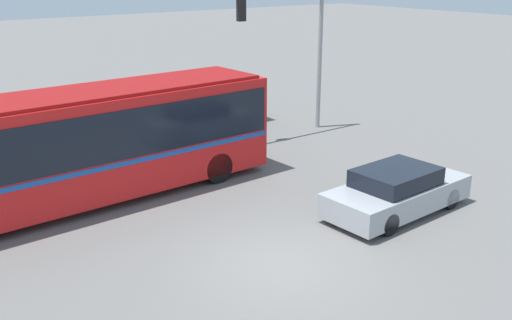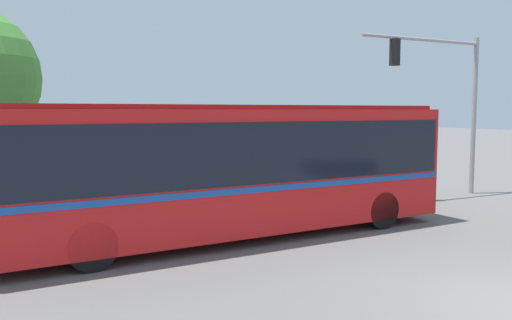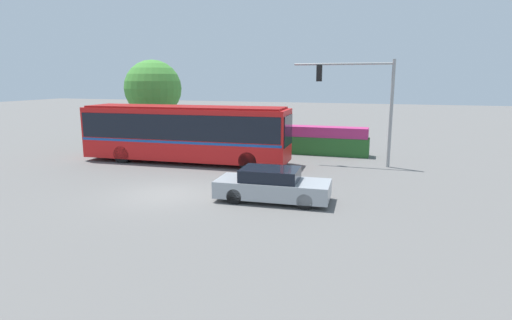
{
  "view_description": "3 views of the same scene",
  "coord_description": "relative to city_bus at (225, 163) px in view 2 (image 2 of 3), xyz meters",
  "views": [
    {
      "loc": [
        -7.71,
        -9.57,
        6.68
      ],
      "look_at": [
        1.61,
        3.08,
        1.44
      ],
      "focal_mm": 41.28,
      "sensor_mm": 36.0,
      "label": 1
    },
    {
      "loc": [
        -7.68,
        -5.46,
        3.16
      ],
      "look_at": [
        -1.63,
        6.09,
        1.95
      ],
      "focal_mm": 37.48,
      "sensor_mm": 36.0,
      "label": 2
    },
    {
      "loc": [
        8.82,
        -15.01,
        4.83
      ],
      "look_at": [
        3.09,
        3.02,
        1.1
      ],
      "focal_mm": 28.94,
      "sensor_mm": 36.0,
      "label": 3
    }
  ],
  "objects": [
    {
      "name": "traffic_light_pole",
      "position": [
        9.95,
        2.21,
        2.11
      ],
      "size": [
        5.49,
        0.24,
        5.87
      ],
      "rotation": [
        0.0,
        0.0,
        3.14
      ],
      "color": "gray",
      "rests_on": "ground"
    },
    {
      "name": "flowering_hedge",
      "position": [
        5.53,
        4.99,
        -0.98
      ],
      "size": [
        9.3,
        1.2,
        1.81
      ],
      "color": "#286028",
      "rests_on": "ground"
    },
    {
      "name": "city_bus",
      "position": [
        0.0,
        0.0,
        0.0
      ],
      "size": [
        12.25,
        3.12,
        3.29
      ],
      "rotation": [
        0.0,
        0.0,
        0.04
      ],
      "color": "red",
      "rests_on": "ground"
    }
  ]
}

